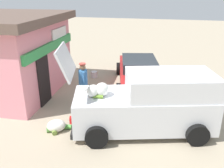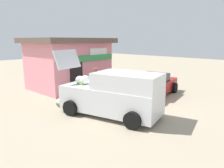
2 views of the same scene
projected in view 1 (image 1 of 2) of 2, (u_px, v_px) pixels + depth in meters
ground_plane at (135, 105)px, 9.68m from camera, size 60.00×60.00×0.00m
storefront_bar at (10, 54)px, 10.34m from camera, size 5.40×4.48×3.36m
delivery_van at (149, 103)px, 7.68m from camera, size 2.94×4.95×2.78m
parked_sedan at (139, 72)px, 11.54m from camera, size 4.75×2.82×1.29m
vendor_standing at (83, 81)px, 9.37m from camera, size 0.52×0.46×1.72m
customer_bending at (83, 102)px, 8.05m from camera, size 0.61×0.75×1.35m
unloaded_banana_pile at (57, 126)px, 7.86m from camera, size 0.66×0.80×0.39m
paint_bucket at (94, 74)px, 12.64m from camera, size 0.33×0.33×0.32m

